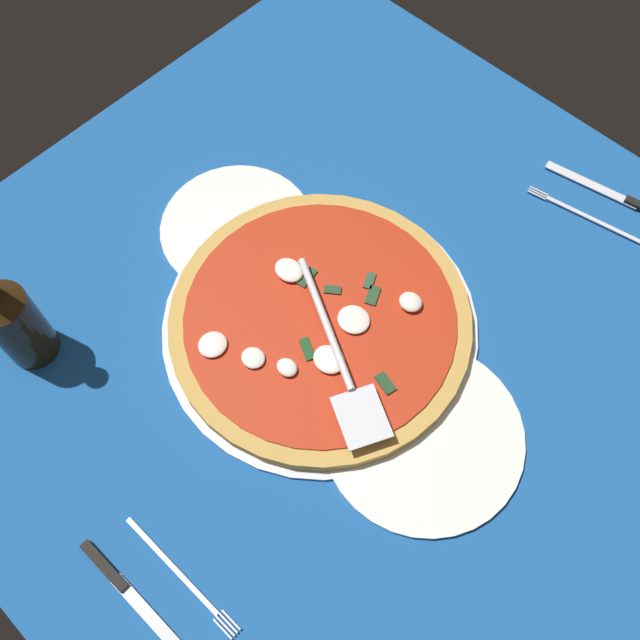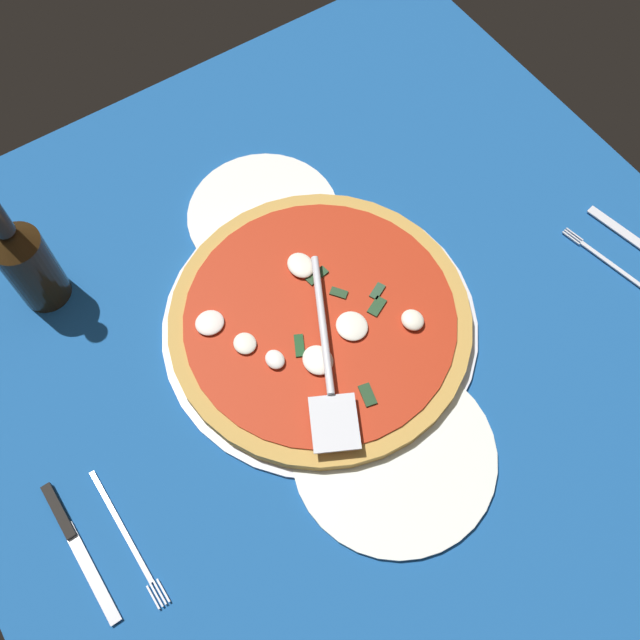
{
  "view_description": "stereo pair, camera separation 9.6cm",
  "coord_description": "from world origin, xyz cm",
  "px_view_note": "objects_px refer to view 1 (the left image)",
  "views": [
    {
      "loc": [
        -28.81,
        33.54,
        87.83
      ],
      "look_at": [
        1.18,
        2.03,
        1.99
      ],
      "focal_mm": 40.11,
      "sensor_mm": 36.0,
      "label": 1
    },
    {
      "loc": [
        -35.0,
        26.19,
        87.83
      ],
      "look_at": [
        1.18,
        2.03,
        1.99
      ],
      "focal_mm": 40.11,
      "sensor_mm": 36.0,
      "label": 2
    }
  ],
  "objects_px": {
    "place_setting_near": "(604,208)",
    "beer_bottle": "(12,320)",
    "dinner_plate_left": "(423,435)",
    "dinner_plate_right": "(237,228)",
    "pizza_server": "(339,357)",
    "place_setting_far": "(153,584)",
    "pizza": "(320,320)"
  },
  "relations": [
    {
      "from": "dinner_plate_right",
      "to": "place_setting_far",
      "type": "distance_m",
      "value": 0.5
    },
    {
      "from": "dinner_plate_left",
      "to": "beer_bottle",
      "type": "bearing_deg",
      "value": 30.06
    },
    {
      "from": "place_setting_near",
      "to": "beer_bottle",
      "type": "bearing_deg",
      "value": 48.32
    },
    {
      "from": "dinner_plate_right",
      "to": "pizza_server",
      "type": "bearing_deg",
      "value": 166.5
    },
    {
      "from": "dinner_plate_right",
      "to": "pizza",
      "type": "height_order",
      "value": "pizza"
    },
    {
      "from": "dinner_plate_right",
      "to": "place_setting_far",
      "type": "relative_size",
      "value": 1.06
    },
    {
      "from": "pizza",
      "to": "place_setting_near",
      "type": "height_order",
      "value": "pizza"
    },
    {
      "from": "place_setting_far",
      "to": "beer_bottle",
      "type": "distance_m",
      "value": 0.37
    },
    {
      "from": "place_setting_near",
      "to": "beer_bottle",
      "type": "distance_m",
      "value": 0.84
    },
    {
      "from": "pizza_server",
      "to": "dinner_plate_right",
      "type": "bearing_deg",
      "value": -165.85
    },
    {
      "from": "pizza_server",
      "to": "beer_bottle",
      "type": "distance_m",
      "value": 0.41
    },
    {
      "from": "dinner_plate_left",
      "to": "pizza_server",
      "type": "bearing_deg",
      "value": 3.34
    },
    {
      "from": "dinner_plate_left",
      "to": "place_setting_far",
      "type": "xyz_separation_m",
      "value": [
        0.11,
        0.35,
        -0.0
      ]
    },
    {
      "from": "dinner_plate_left",
      "to": "pizza",
      "type": "bearing_deg",
      "value": -6.54
    },
    {
      "from": "pizza_server",
      "to": "place_setting_far",
      "type": "relative_size",
      "value": 1.21
    },
    {
      "from": "dinner_plate_right",
      "to": "pizza_server",
      "type": "relative_size",
      "value": 0.87
    },
    {
      "from": "dinner_plate_left",
      "to": "beer_bottle",
      "type": "distance_m",
      "value": 0.53
    },
    {
      "from": "dinner_plate_left",
      "to": "pizza_server",
      "type": "xyz_separation_m",
      "value": [
        0.14,
        0.01,
        0.04
      ]
    },
    {
      "from": "place_setting_near",
      "to": "place_setting_far",
      "type": "bearing_deg",
      "value": 73.16
    },
    {
      "from": "dinner_plate_right",
      "to": "place_setting_near",
      "type": "height_order",
      "value": "place_setting_near"
    },
    {
      "from": "pizza",
      "to": "place_setting_near",
      "type": "xyz_separation_m",
      "value": [
        -0.17,
        -0.43,
        -0.02
      ]
    },
    {
      "from": "pizza",
      "to": "place_setting_far",
      "type": "distance_m",
      "value": 0.39
    },
    {
      "from": "place_setting_near",
      "to": "place_setting_far",
      "type": "xyz_separation_m",
      "value": [
        0.08,
        0.81,
        -0.0
      ]
    },
    {
      "from": "dinner_plate_left",
      "to": "place_setting_near",
      "type": "xyz_separation_m",
      "value": [
        0.03,
        -0.46,
        -0.0
      ]
    },
    {
      "from": "place_setting_far",
      "to": "pizza_server",
      "type": "bearing_deg",
      "value": 93.85
    },
    {
      "from": "pizza",
      "to": "pizza_server",
      "type": "relative_size",
      "value": 1.59
    },
    {
      "from": "beer_bottle",
      "to": "pizza",
      "type": "bearing_deg",
      "value": -131.52
    },
    {
      "from": "pizza",
      "to": "place_setting_near",
      "type": "bearing_deg",
      "value": -111.77
    },
    {
      "from": "beer_bottle",
      "to": "pizza_server",
      "type": "bearing_deg",
      "value": -141.12
    },
    {
      "from": "dinner_plate_left",
      "to": "dinner_plate_right",
      "type": "xyz_separation_m",
      "value": [
        0.4,
        -0.05,
        0.0
      ]
    },
    {
      "from": "dinner_plate_left",
      "to": "pizza",
      "type": "height_order",
      "value": "pizza"
    },
    {
      "from": "dinner_plate_right",
      "to": "pizza",
      "type": "bearing_deg",
      "value": 171.0
    }
  ]
}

